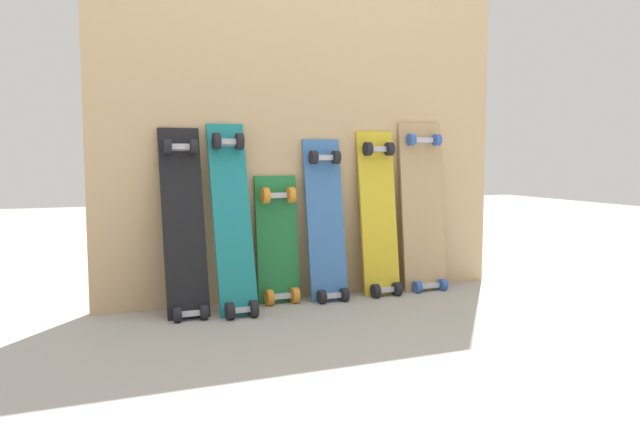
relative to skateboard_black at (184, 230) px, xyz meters
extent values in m
plane|color=#9E9991|center=(0.61, 0.07, -0.36)|extent=(12.00, 12.00, 0.00)
cube|color=tan|center=(0.61, 0.14, 0.46)|extent=(1.98, 0.04, 1.65)
cube|color=black|center=(0.00, 0.01, 0.00)|extent=(0.17, 0.22, 0.86)
cube|color=#B7B7BF|center=(0.00, -0.10, -0.33)|extent=(0.08, 0.04, 0.03)
cube|color=#B7B7BF|center=(0.00, 0.07, 0.34)|extent=(0.08, 0.04, 0.03)
cylinder|color=black|center=(-0.05, -0.12, -0.33)|extent=(0.03, 0.06, 0.06)
cylinder|color=black|center=(0.05, -0.12, -0.33)|extent=(0.03, 0.06, 0.06)
cylinder|color=black|center=(-0.05, 0.05, 0.35)|extent=(0.03, 0.06, 0.06)
cylinder|color=black|center=(0.05, 0.05, 0.35)|extent=(0.03, 0.06, 0.06)
cube|color=#197A7F|center=(0.20, -0.02, 0.01)|extent=(0.16, 0.27, 0.87)
cube|color=#B7B7BF|center=(0.20, -0.14, -0.33)|extent=(0.07, 0.04, 0.03)
cube|color=#B7B7BF|center=(0.20, 0.06, 0.37)|extent=(0.07, 0.04, 0.03)
cylinder|color=black|center=(0.15, -0.16, -0.32)|extent=(0.03, 0.07, 0.07)
cylinder|color=black|center=(0.25, -0.16, -0.32)|extent=(0.03, 0.07, 0.07)
cylinder|color=black|center=(0.15, 0.05, 0.37)|extent=(0.03, 0.07, 0.07)
cylinder|color=black|center=(0.25, 0.05, 0.37)|extent=(0.03, 0.07, 0.07)
cube|color=#1E7238|center=(0.43, 0.08, -0.10)|extent=(0.20, 0.08, 0.64)
cube|color=#B7B7BF|center=(0.43, 0.03, -0.33)|extent=(0.09, 0.04, 0.03)
cube|color=#B7B7BF|center=(0.43, 0.08, 0.13)|extent=(0.09, 0.04, 0.03)
cylinder|color=orange|center=(0.37, 0.01, -0.32)|extent=(0.03, 0.07, 0.07)
cylinder|color=orange|center=(0.49, 0.01, -0.32)|extent=(0.03, 0.07, 0.07)
cylinder|color=orange|center=(0.37, 0.06, 0.13)|extent=(0.03, 0.07, 0.07)
cylinder|color=orange|center=(0.49, 0.06, 0.13)|extent=(0.03, 0.07, 0.07)
cube|color=#386BAD|center=(0.66, 0.05, -0.02)|extent=(0.18, 0.14, 0.81)
cube|color=#B7B7BF|center=(0.66, -0.03, -0.33)|extent=(0.08, 0.04, 0.03)
cube|color=#B7B7BF|center=(0.66, 0.07, 0.30)|extent=(0.08, 0.04, 0.03)
cylinder|color=black|center=(0.60, -0.05, -0.33)|extent=(0.03, 0.06, 0.06)
cylinder|color=black|center=(0.72, -0.05, -0.33)|extent=(0.03, 0.06, 0.06)
cylinder|color=black|center=(0.60, 0.05, 0.30)|extent=(0.03, 0.06, 0.06)
cylinder|color=black|center=(0.72, 0.05, 0.30)|extent=(0.03, 0.06, 0.06)
cube|color=gold|center=(0.94, 0.05, 0.00)|extent=(0.19, 0.13, 0.85)
cube|color=#B7B7BF|center=(0.94, -0.02, -0.33)|extent=(0.08, 0.04, 0.03)
cube|color=#B7B7BF|center=(0.94, 0.07, 0.34)|extent=(0.08, 0.04, 0.03)
cylinder|color=black|center=(0.88, -0.04, -0.33)|extent=(0.03, 0.07, 0.07)
cylinder|color=black|center=(1.00, -0.04, -0.33)|extent=(0.03, 0.07, 0.07)
cylinder|color=black|center=(0.88, 0.06, 0.34)|extent=(0.03, 0.07, 0.07)
cylinder|color=black|center=(1.00, 0.06, 0.34)|extent=(0.03, 0.07, 0.07)
cube|color=tan|center=(1.19, 0.06, 0.02)|extent=(0.24, 0.11, 0.90)
cube|color=#B7B7BF|center=(1.19, 0.00, -0.33)|extent=(0.11, 0.04, 0.03)
cube|color=#B7B7BF|center=(1.19, 0.08, 0.38)|extent=(0.11, 0.04, 0.03)
cylinder|color=#3359B2|center=(1.12, -0.02, -0.33)|extent=(0.03, 0.06, 0.06)
cylinder|color=#3359B2|center=(1.27, -0.02, -0.33)|extent=(0.03, 0.06, 0.06)
cylinder|color=#3359B2|center=(1.12, 0.06, 0.39)|extent=(0.03, 0.06, 0.06)
cylinder|color=#3359B2|center=(1.27, 0.06, 0.39)|extent=(0.03, 0.06, 0.06)
camera|label=1|loc=(-0.42, -2.55, 0.30)|focal=34.09mm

